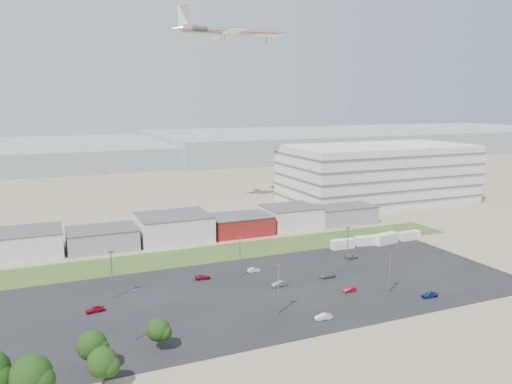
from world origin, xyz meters
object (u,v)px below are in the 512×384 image
parked_car_2 (430,294)px  parked_car_8 (352,256)px  box_trailer_a (343,244)px  parked_car_7 (279,284)px  parked_car_11 (254,270)px  parked_car_13 (323,317)px  airliner (231,31)px  parked_car_5 (95,309)px  parked_car_6 (203,277)px  parked_car_10 (101,357)px  parked_car_12 (327,276)px  parked_car_1 (350,290)px

parked_car_2 → parked_car_8: (-0.03, 30.77, -0.01)m
box_trailer_a → parked_car_7: box_trailer_a is taller
parked_car_11 → parked_car_13: bearing=178.8°
box_trailer_a → airliner: (-10.63, 65.56, 68.63)m
parked_car_5 → parked_car_8: (69.83, 9.54, 0.00)m
box_trailer_a → parked_car_13: bearing=-124.8°
parked_car_7 → parked_car_8: parked_car_7 is taller
box_trailer_a → parked_car_8: (-3.00, -9.29, -0.72)m
airliner → parked_car_5: 125.70m
parked_car_8 → parked_car_6: bearing=94.1°
parked_car_5 → parked_car_10: 20.93m
parked_car_8 → parked_car_11: parked_car_8 is taller
parked_car_7 → parked_car_13: parked_car_7 is taller
parked_car_13 → parked_car_2: bearing=95.8°
airliner → parked_car_8: bearing=-79.2°
parked_car_8 → parked_car_13: size_ratio=1.06×
parked_car_2 → parked_car_13: size_ratio=1.07×
parked_car_6 → parked_car_8: 43.35m
parked_car_2 → parked_car_5: size_ratio=1.01×
parked_car_13 → airliner: bearing=173.6°
airliner → parked_car_12: size_ratio=11.57×
parked_car_2 → parked_car_11: parked_car_2 is taller
parked_car_7 → parked_car_8: size_ratio=1.04×
parked_car_11 → parked_car_12: 18.80m
parked_car_1 → parked_car_6: (-28.73, 21.30, 0.02)m
box_trailer_a → parked_car_6: size_ratio=1.86×
parked_car_2 → parked_car_5: 73.02m
parked_car_5 → parked_car_10: (-1.02, -20.90, -0.05)m
parked_car_2 → parked_car_11: (-29.62, 31.10, -0.09)m
box_trailer_a → parked_car_1: box_trailer_a is taller
parked_car_12 → parked_car_13: 24.55m
box_trailer_a → parked_car_8: bearing=-105.6°
parked_car_12 → box_trailer_a: bearing=137.8°
parked_car_7 → parked_car_8: bearing=104.5°
airliner → parked_car_1: bearing=-89.2°
parked_car_2 → parked_car_6: (-43.38, 31.15, -0.09)m
parked_car_11 → parked_car_8: bearing=-95.0°
parked_car_5 → parked_car_6: size_ratio=0.97×
parked_car_7 → parked_car_11: bearing=179.9°
parked_car_10 → parked_car_6: bearing=-37.5°
parked_car_10 → parked_car_7: bearing=-61.8°
parked_car_7 → parked_car_1: bearing=46.9°
parked_car_2 → parked_car_5: (-69.86, 21.23, -0.01)m
parked_car_1 → parked_car_13: parked_car_13 is taller
box_trailer_a → parked_car_6: (-46.35, -8.90, -0.80)m
parked_car_5 → parked_car_8: bearing=91.3°
parked_car_2 → parked_car_6: 53.41m
parked_car_6 → parked_car_7: size_ratio=0.99×
parked_car_1 → parked_car_7: (-13.39, 9.49, 0.11)m
parked_car_5 → parked_car_11: (40.24, 9.87, -0.08)m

